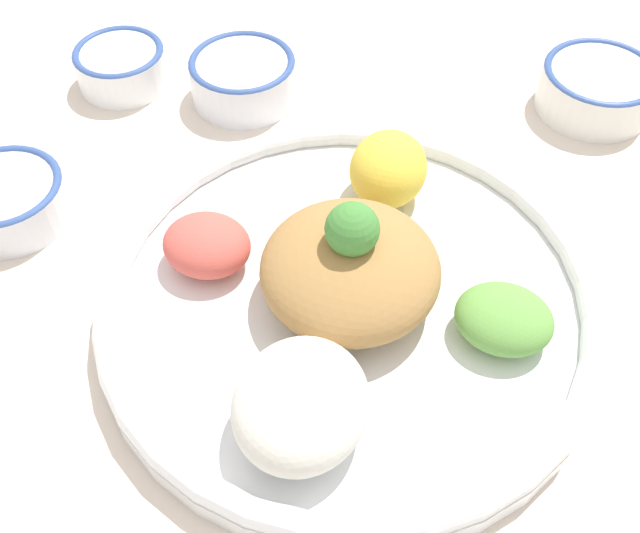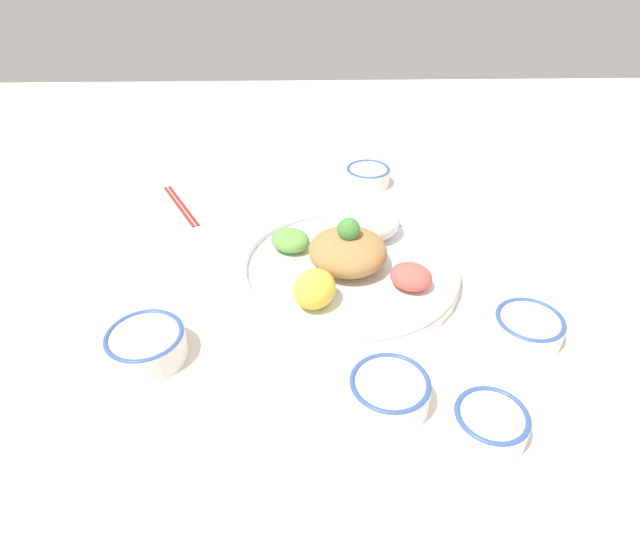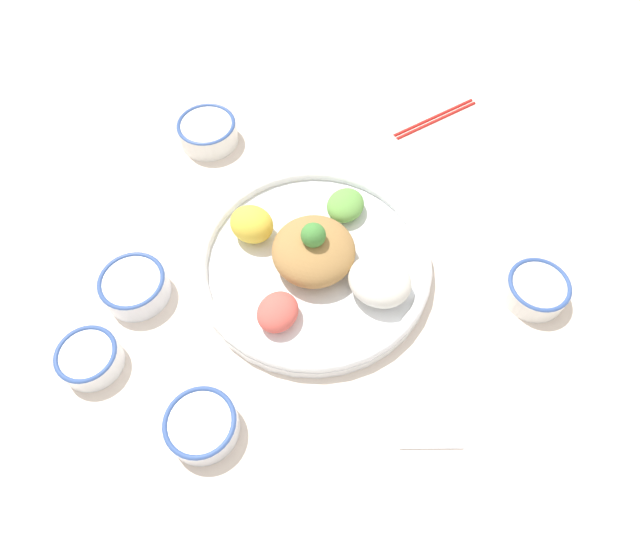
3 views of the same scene
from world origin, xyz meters
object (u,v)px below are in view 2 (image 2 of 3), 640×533
(salad_platter, at_px, (348,262))
(chopsticks_pair_near, at_px, (181,205))
(rice_bowl_blue, at_px, (146,344))
(serving_spoon_main, at_px, (486,219))
(rice_bowl_plain, at_px, (389,391))
(sauce_bowl_far, at_px, (368,175))
(sauce_bowl_dark, at_px, (528,327))
(sauce_bowl_red, at_px, (490,423))

(salad_platter, bearing_deg, chopsticks_pair_near, 53.08)
(rice_bowl_blue, relative_size, serving_spoon_main, 0.89)
(salad_platter, bearing_deg, rice_bowl_blue, 122.71)
(rice_bowl_plain, height_order, sauce_bowl_far, rice_bowl_plain)
(sauce_bowl_far, distance_m, chopsticks_pair_near, 0.43)
(sauce_bowl_dark, height_order, rice_bowl_plain, rice_bowl_plain)
(rice_bowl_plain, bearing_deg, chopsticks_pair_near, 34.44)
(rice_bowl_blue, xyz_separation_m, rice_bowl_plain, (-0.10, -0.34, -0.00))
(salad_platter, xyz_separation_m, chopsticks_pair_near, (0.26, 0.35, -0.02))
(rice_bowl_plain, xyz_separation_m, serving_spoon_main, (0.48, -0.27, -0.02))
(chopsticks_pair_near, bearing_deg, sauce_bowl_far, -105.85)
(rice_bowl_blue, distance_m, chopsticks_pair_near, 0.46)
(sauce_bowl_red, xyz_separation_m, chopsticks_pair_near, (0.61, 0.50, -0.02))
(salad_platter, height_order, chopsticks_pair_near, salad_platter)
(rice_bowl_blue, bearing_deg, sauce_bowl_red, -107.88)
(sauce_bowl_red, bearing_deg, sauce_bowl_dark, -31.77)
(salad_platter, xyz_separation_m, sauce_bowl_far, (0.36, -0.07, -0.00))
(sauce_bowl_dark, relative_size, rice_bowl_plain, 0.96)
(sauce_bowl_red, distance_m, rice_bowl_plain, 0.13)
(sauce_bowl_dark, height_order, chopsticks_pair_near, sauce_bowl_dark)
(salad_platter, bearing_deg, sauce_bowl_red, -156.07)
(sauce_bowl_dark, bearing_deg, salad_platter, 56.85)
(salad_platter, xyz_separation_m, rice_bowl_blue, (-0.20, 0.31, -0.00))
(rice_bowl_plain, bearing_deg, rice_bowl_blue, 74.17)
(sauce_bowl_red, distance_m, rice_bowl_blue, 0.49)
(rice_bowl_blue, relative_size, rice_bowl_plain, 1.06)
(sauce_bowl_red, distance_m, sauce_bowl_dark, 0.21)
(rice_bowl_blue, xyz_separation_m, sauce_bowl_dark, (0.03, -0.57, -0.00))
(salad_platter, distance_m, chopsticks_pair_near, 0.44)
(sauce_bowl_dark, bearing_deg, serving_spoon_main, -6.15)
(serving_spoon_main, bearing_deg, chopsticks_pair_near, -94.22)
(rice_bowl_plain, bearing_deg, sauce_bowl_dark, -61.65)
(sauce_bowl_far, bearing_deg, chopsticks_pair_near, 102.66)
(sauce_bowl_red, distance_m, chopsticks_pair_near, 0.79)
(rice_bowl_plain, distance_m, chopsticks_pair_near, 0.68)
(rice_bowl_blue, xyz_separation_m, serving_spoon_main, (0.38, -0.61, -0.02))
(sauce_bowl_red, xyz_separation_m, sauce_bowl_dark, (0.18, -0.11, -0.00))
(sauce_bowl_far, bearing_deg, salad_platter, 168.88)
(salad_platter, relative_size, chopsticks_pair_near, 2.14)
(rice_bowl_plain, distance_m, sauce_bowl_far, 0.65)
(sauce_bowl_red, xyz_separation_m, serving_spoon_main, (0.53, -0.15, -0.02))
(sauce_bowl_dark, distance_m, sauce_bowl_far, 0.56)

